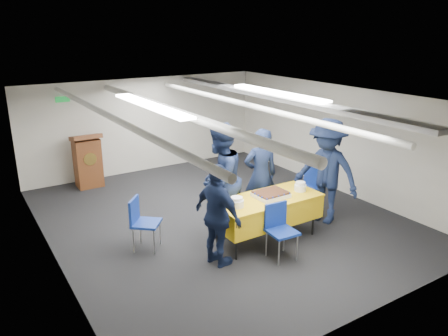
{
  "coord_description": "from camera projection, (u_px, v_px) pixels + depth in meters",
  "views": [
    {
      "loc": [
        -4.01,
        -6.49,
        3.47
      ],
      "look_at": [
        -0.03,
        -0.2,
        1.05
      ],
      "focal_mm": 35.0,
      "sensor_mm": 36.0,
      "label": 1
    }
  ],
  "objects": [
    {
      "name": "podium",
      "position": [
        88.0,
        160.0,
        9.77
      ],
      "size": [
        0.62,
        0.53,
        1.25
      ],
      "color": "brown",
      "rests_on": "ground"
    },
    {
      "name": "sailor_c",
      "position": [
        218.0,
        216.0,
        6.46
      ],
      "size": [
        0.56,
        0.99,
        1.59
      ],
      "primitive_type": "imported",
      "rotation": [
        0.0,
        0.0,
        1.76
      ],
      "color": "black",
      "rests_on": "ground"
    },
    {
      "name": "plate_stack_left",
      "position": [
        237.0,
        202.0,
        6.83
      ],
      "size": [
        0.22,
        0.22,
        0.16
      ],
      "color": "white",
      "rests_on": "serving_table"
    },
    {
      "name": "plate_stack_right",
      "position": [
        300.0,
        187.0,
        7.5
      ],
      "size": [
        0.2,
        0.2,
        0.16
      ],
      "color": "white",
      "rests_on": "serving_table"
    },
    {
      "name": "chair_left",
      "position": [
        141.0,
        218.0,
        7.01
      ],
      "size": [
        0.59,
        0.59,
        0.87
      ],
      "color": "gray",
      "rests_on": "ground"
    },
    {
      "name": "serving_table",
      "position": [
        267.0,
        209.0,
        7.29
      ],
      "size": [
        1.84,
        0.81,
        0.77
      ],
      "color": "black",
      "rests_on": "ground"
    },
    {
      "name": "ground",
      "position": [
        220.0,
        217.0,
        8.33
      ],
      "size": [
        7.0,
        7.0,
        0.0
      ],
      "primitive_type": "plane",
      "color": "black",
      "rests_on": "ground"
    },
    {
      "name": "sailor_b",
      "position": [
        220.0,
        180.0,
        7.41
      ],
      "size": [
        1.21,
        1.14,
        1.97
      ],
      "primitive_type": "imported",
      "rotation": [
        0.0,
        0.0,
        3.69
      ],
      "color": "black",
      "rests_on": "ground"
    },
    {
      "name": "room_shell",
      "position": [
        212.0,
        120.0,
        8.14
      ],
      "size": [
        6.0,
        7.0,
        2.3
      ],
      "color": "beige",
      "rests_on": "ground"
    },
    {
      "name": "chair_right",
      "position": [
        307.0,
        184.0,
        8.56
      ],
      "size": [
        0.43,
        0.43,
        0.87
      ],
      "color": "gray",
      "rests_on": "ground"
    },
    {
      "name": "sailor_a",
      "position": [
        260.0,
        175.0,
        7.99
      ],
      "size": [
        0.73,
        0.57,
        1.75
      ],
      "primitive_type": "imported",
      "rotation": [
        0.0,
        0.0,
        2.87
      ],
      "color": "black",
      "rests_on": "ground"
    },
    {
      "name": "sheet_cake",
      "position": [
        271.0,
        194.0,
        7.24
      ],
      "size": [
        0.55,
        0.43,
        0.09
      ],
      "color": "white",
      "rests_on": "serving_table"
    },
    {
      "name": "chair_near",
      "position": [
        279.0,
        225.0,
        6.77
      ],
      "size": [
        0.45,
        0.45,
        0.87
      ],
      "color": "gray",
      "rests_on": "ground"
    },
    {
      "name": "sailor_d",
      "position": [
        326.0,
        171.0,
        7.9
      ],
      "size": [
        1.07,
        1.41,
        1.94
      ],
      "primitive_type": "imported",
      "rotation": [
        0.0,
        0.0,
        -1.26
      ],
      "color": "black",
      "rests_on": "ground"
    }
  ]
}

